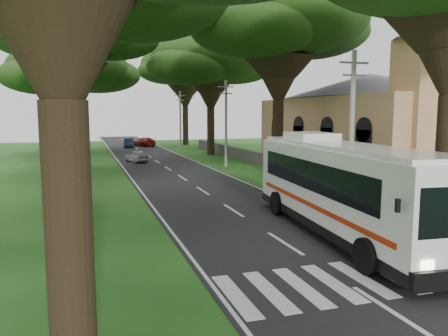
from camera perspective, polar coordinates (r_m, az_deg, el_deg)
ground at (r=15.37m, az=11.24°, el=-11.77°), size 140.00×140.00×0.00m
road at (r=38.66m, az=-7.05°, el=-0.28°), size 8.00×120.00×0.04m
crosswalk at (r=13.77m, az=15.41°, el=-14.16°), size 8.00×3.00×0.01m
property_wall at (r=40.31m, az=5.88°, el=0.88°), size 0.35×50.00×1.20m
church at (r=42.39m, az=18.44°, el=6.70°), size 14.00×24.00×11.60m
pole_near at (r=22.57m, az=16.33°, el=4.90°), size 1.60×0.24×8.00m
pole_mid at (r=40.70m, az=0.26°, el=6.03°), size 1.60×0.24×8.00m
pole_far at (r=60.03m, az=-5.73°, el=6.33°), size 1.60×0.24×8.00m
tree_l_midb at (r=43.33m, az=-18.86°, el=16.72°), size 13.08×13.08×15.43m
tree_l_far at (r=60.95m, az=-19.50°, el=12.03°), size 15.34×15.34×13.94m
tree_r_mida at (r=36.74m, az=7.26°, el=18.40°), size 14.01×14.01×15.30m
tree_r_midb at (r=53.13m, az=-1.77°, el=13.96°), size 14.35×14.35×14.46m
tree_r_far at (r=70.83m, az=-5.13°, el=13.12°), size 13.85×13.85×15.52m
coach_bus at (r=18.30m, az=15.06°, el=-2.33°), size 3.86×12.87×3.74m
distant_car_a at (r=45.42m, az=-11.35°, el=1.52°), size 2.41×3.82×1.21m
distant_car_b at (r=65.80m, az=-12.36°, el=3.23°), size 1.63×4.12×1.33m
distant_car_c at (r=67.65m, az=-10.36°, el=3.39°), size 3.35×5.05×1.36m
pedestrian at (r=23.38m, az=-20.37°, el=-3.49°), size 0.46×0.64×1.64m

